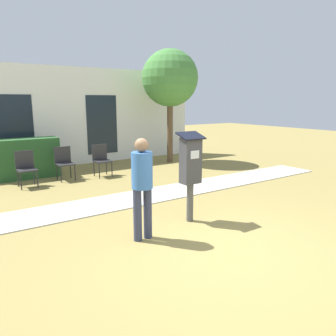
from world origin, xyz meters
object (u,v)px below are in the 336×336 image
object	(u,v)px
outdoor_chair_middle	(64,160)
outdoor_chair_right	(101,158)
outdoor_chair_left	(26,166)
parking_meter	(190,165)
person_standing	(142,181)

from	to	relation	value
outdoor_chair_middle	outdoor_chair_right	distance (m)	1.02
outdoor_chair_middle	outdoor_chair_right	size ratio (longest dim) A/B	1.00
outdoor_chair_left	outdoor_chair_right	world-z (taller)	same
parking_meter	person_standing	world-z (taller)	parking_meter
parking_meter	outdoor_chair_right	world-z (taller)	parking_meter
outdoor_chair_left	outdoor_chair_right	xyz separation A→B (m)	(2.03, 0.07, 0.00)
outdoor_chair_right	person_standing	bearing A→B (deg)	-86.62
outdoor_chair_middle	outdoor_chair_right	world-z (taller)	same
person_standing	outdoor_chair_right	distance (m)	4.66
parking_meter	outdoor_chair_left	xyz separation A→B (m)	(-1.90, 4.20, -0.49)
parking_meter	outdoor_chair_right	bearing A→B (deg)	88.24
parking_meter	person_standing	bearing A→B (deg)	-168.97
parking_meter	outdoor_chair_left	bearing A→B (deg)	114.28
person_standing	outdoor_chair_right	bearing A→B (deg)	73.62
outdoor_chair_left	outdoor_chair_middle	xyz separation A→B (m)	(1.01, 0.21, 0.00)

